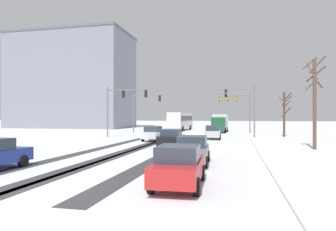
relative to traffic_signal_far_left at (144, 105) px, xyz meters
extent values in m
plane|color=silver|center=(7.47, -36.59, -4.45)|extent=(300.00, 300.00, 0.00)
cube|color=#38383D|center=(6.05, -21.29, -4.45)|extent=(1.03, 33.66, 0.01)
cube|color=#38383D|center=(9.64, -21.29, -4.45)|extent=(1.17, 33.66, 0.01)
cube|color=#38383D|center=(3.30, -21.29, -4.45)|extent=(1.05, 33.66, 0.01)
cube|color=#38383D|center=(6.61, -21.29, -4.45)|extent=(0.83, 33.66, 0.01)
cube|color=white|center=(18.12, -22.82, -4.39)|extent=(4.00, 33.66, 0.12)
cylinder|color=slate|center=(-1.78, 0.01, -1.20)|extent=(0.18, 0.18, 6.50)
cylinder|color=slate|center=(1.39, -0.03, 1.65)|extent=(6.36, 0.19, 0.12)
cube|color=black|center=(2.67, -0.04, 1.10)|extent=(0.32, 0.24, 0.90)
sphere|color=black|center=(2.67, 0.12, 1.40)|extent=(0.20, 0.20, 0.20)
sphere|color=orange|center=(2.67, 0.12, 1.10)|extent=(0.20, 0.20, 0.20)
sphere|color=black|center=(2.67, 0.12, 0.80)|extent=(0.20, 0.20, 0.20)
cylinder|color=slate|center=(16.72, 4.01, -1.20)|extent=(0.18, 0.18, 6.50)
cylinder|color=slate|center=(14.14, 4.04, 1.65)|extent=(5.16, 0.19, 0.12)
cube|color=#B79319|center=(14.66, 4.04, 1.10)|extent=(0.32, 0.24, 0.90)
sphere|color=black|center=(14.66, 3.88, 1.40)|extent=(0.20, 0.20, 0.20)
sphere|color=orange|center=(14.66, 3.88, 1.10)|extent=(0.20, 0.20, 0.20)
sphere|color=black|center=(14.66, 3.88, 0.80)|extent=(0.20, 0.20, 0.20)
cube|color=#B79319|center=(13.24, 4.06, 1.10)|extent=(0.32, 0.24, 0.90)
sphere|color=black|center=(13.24, 3.90, 1.40)|extent=(0.20, 0.20, 0.20)
sphere|color=orange|center=(13.24, 3.90, 1.10)|extent=(0.20, 0.20, 0.20)
sphere|color=black|center=(13.24, 3.90, 0.80)|extent=(0.20, 0.20, 0.20)
cube|color=#B79319|center=(11.83, 4.07, 1.10)|extent=(0.32, 0.24, 0.90)
sphere|color=black|center=(11.82, 3.91, 1.40)|extent=(0.20, 0.20, 0.20)
sphere|color=orange|center=(11.82, 3.91, 1.10)|extent=(0.20, 0.20, 0.20)
sphere|color=black|center=(11.82, 3.91, 0.80)|extent=(0.20, 0.20, 0.20)
cylinder|color=slate|center=(-1.78, -9.99, -1.20)|extent=(0.18, 0.18, 6.50)
cylinder|color=slate|center=(0.92, -9.86, 1.65)|extent=(5.41, 0.38, 0.12)
cube|color=black|center=(0.38, -9.89, 1.10)|extent=(0.33, 0.26, 0.90)
sphere|color=black|center=(0.37, -9.73, 1.40)|extent=(0.20, 0.20, 0.20)
sphere|color=orange|center=(0.37, -9.73, 1.10)|extent=(0.20, 0.20, 0.20)
sphere|color=black|center=(0.37, -9.73, 0.80)|extent=(0.20, 0.20, 0.20)
cube|color=black|center=(3.35, -9.74, 1.10)|extent=(0.33, 0.26, 0.90)
sphere|color=black|center=(3.34, -9.58, 1.40)|extent=(0.20, 0.20, 0.20)
sphere|color=orange|center=(3.34, -9.58, 1.10)|extent=(0.20, 0.20, 0.20)
sphere|color=black|center=(3.34, -9.58, 0.80)|extent=(0.20, 0.20, 0.20)
cylinder|color=slate|center=(16.72, -7.99, -1.20)|extent=(0.18, 0.18, 6.50)
cylinder|color=slate|center=(14.27, -8.17, 1.65)|extent=(4.92, 0.48, 0.12)
cube|color=black|center=(13.28, -8.24, 1.10)|extent=(0.34, 0.26, 0.90)
sphere|color=black|center=(13.30, -8.40, 1.40)|extent=(0.20, 0.20, 0.20)
sphere|color=orange|center=(13.30, -8.40, 1.10)|extent=(0.20, 0.20, 0.20)
sphere|color=black|center=(13.30, -8.40, 0.80)|extent=(0.20, 0.20, 0.20)
cube|color=#B7BABF|center=(11.84, -10.39, -3.78)|extent=(1.83, 4.15, 0.70)
cube|color=#2D3847|center=(11.84, -10.54, -3.13)|extent=(1.62, 1.95, 0.60)
cylinder|color=black|center=(10.99, -9.14, -4.13)|extent=(0.24, 0.65, 0.64)
cylinder|color=black|center=(12.60, -9.09, -4.13)|extent=(0.24, 0.65, 0.64)
cylinder|color=black|center=(11.07, -11.68, -4.13)|extent=(0.24, 0.65, 0.64)
cylinder|color=black|center=(12.68, -11.63, -4.13)|extent=(0.24, 0.65, 0.64)
cube|color=silver|center=(5.58, -14.17, -3.78)|extent=(1.76, 4.12, 0.70)
cube|color=#2D3847|center=(5.58, -14.32, -3.13)|extent=(1.59, 1.92, 0.60)
cylinder|color=black|center=(4.79, -12.89, -4.13)|extent=(0.23, 0.64, 0.64)
cylinder|color=black|center=(6.40, -12.91, -4.13)|extent=(0.23, 0.64, 0.64)
cylinder|color=black|center=(4.75, -15.43, -4.13)|extent=(0.23, 0.64, 0.64)
cylinder|color=black|center=(6.37, -15.45, -4.13)|extent=(0.23, 0.64, 0.64)
cube|color=black|center=(9.06, -20.78, -3.78)|extent=(1.71, 4.10, 0.70)
cube|color=#2D3847|center=(9.06, -20.93, -3.13)|extent=(1.57, 1.90, 0.60)
cylinder|color=black|center=(8.25, -19.51, -4.13)|extent=(0.22, 0.64, 0.64)
cylinder|color=black|center=(9.87, -19.51, -4.13)|extent=(0.22, 0.64, 0.64)
cylinder|color=black|center=(8.26, -22.06, -4.13)|extent=(0.22, 0.64, 0.64)
cylinder|color=black|center=(9.87, -22.05, -4.13)|extent=(0.22, 0.64, 0.64)
cube|color=slate|center=(12.09, -29.10, -3.78)|extent=(1.89, 4.17, 0.70)
cube|color=#2D3847|center=(12.10, -29.25, -3.13)|extent=(1.65, 1.97, 0.60)
cylinder|color=black|center=(11.23, -27.87, -4.13)|extent=(0.25, 0.65, 0.64)
cylinder|color=black|center=(12.84, -27.79, -4.13)|extent=(0.25, 0.65, 0.64)
cylinder|color=black|center=(11.35, -30.40, -4.13)|extent=(0.25, 0.65, 0.64)
cylinder|color=black|center=(12.96, -30.33, -4.13)|extent=(0.25, 0.65, 0.64)
cylinder|color=black|center=(3.29, -32.12, -4.13)|extent=(0.23, 0.64, 0.64)
cube|color=red|center=(12.34, -34.59, -3.78)|extent=(1.85, 4.16, 0.70)
cube|color=#2D3847|center=(12.35, -34.74, -3.13)|extent=(1.63, 1.96, 0.60)
cylinder|color=black|center=(11.49, -33.35, -4.13)|extent=(0.24, 0.65, 0.64)
cylinder|color=black|center=(13.10, -33.29, -4.13)|extent=(0.24, 0.65, 0.64)
cylinder|color=black|center=(11.58, -35.89, -4.13)|extent=(0.24, 0.65, 0.64)
cylinder|color=black|center=(13.19, -35.83, -4.13)|extent=(0.24, 0.65, 0.64)
cube|color=silver|center=(4.30, 9.61, -2.52)|extent=(3.01, 11.10, 2.90)
cube|color=#283342|center=(4.30, 9.61, -2.17)|extent=(3.01, 10.23, 0.90)
cylinder|color=black|center=(5.30, 5.70, -3.97)|extent=(0.34, 0.97, 0.96)
cylinder|color=black|center=(2.93, 5.82, -3.97)|extent=(0.34, 0.97, 0.96)
cylinder|color=black|center=(5.64, 12.85, -3.97)|extent=(0.34, 0.97, 0.96)
cylinder|color=black|center=(3.26, 12.96, -3.97)|extent=(0.34, 0.97, 0.96)
cube|color=#194C2D|center=(11.77, 2.13, -2.98)|extent=(2.19, 2.28, 2.10)
cube|color=silver|center=(11.92, 5.83, -2.73)|extent=(2.41, 5.29, 2.60)
cylinder|color=black|center=(12.80, 2.53, -4.03)|extent=(0.31, 0.85, 0.84)
cylinder|color=black|center=(10.78, 2.61, -4.03)|extent=(0.31, 0.85, 0.84)
cylinder|color=black|center=(12.99, 7.21, -4.03)|extent=(0.31, 0.85, 0.84)
cylinder|color=black|center=(10.97, 7.30, -4.03)|extent=(0.31, 0.85, 0.84)
cylinder|color=brown|center=(20.86, -19.38, -0.71)|extent=(0.29, 0.29, 7.49)
cylinder|color=brown|center=(21.19, -19.64, 0.86)|extent=(0.67, 0.80, 0.57)
cylinder|color=brown|center=(20.46, -19.50, 2.24)|extent=(0.39, 0.93, 1.06)
cylinder|color=brown|center=(20.63, -18.79, 2.79)|extent=(1.27, 0.57, 1.12)
cylinder|color=brown|center=(20.75, -18.83, 0.98)|extent=(1.17, 0.33, 1.12)
cylinder|color=brown|center=(21.21, -18.84, 2.63)|extent=(1.21, 0.85, 1.34)
cylinder|color=brown|center=(21.14, -18.69, 1.87)|extent=(1.51, 0.72, 1.30)
cylinder|color=#4C3828|center=(20.71, -4.35, -1.51)|extent=(0.30, 0.30, 5.89)
cylinder|color=#4C3828|center=(21.06, -3.88, -1.16)|extent=(1.09, 0.88, 1.28)
cylinder|color=#4C3828|center=(21.25, -4.15, 0.04)|extent=(0.49, 1.17, 0.61)
cylinder|color=#4C3828|center=(20.54, -4.81, 0.16)|extent=(1.05, 0.48, 1.25)
cylinder|color=#4C3828|center=(21.22, -3.94, 0.88)|extent=(0.98, 1.18, 1.05)
cylinder|color=#4C3828|center=(21.08, -3.79, 0.33)|extent=(1.24, 0.89, 1.21)
cube|color=gray|center=(-22.78, 16.96, 6.14)|extent=(26.59, 14.08, 21.19)
cube|color=slate|center=(-22.78, 16.96, 16.99)|extent=(26.89, 14.38, 0.50)
camera|label=1|loc=(14.53, -46.13, -1.67)|focal=31.99mm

